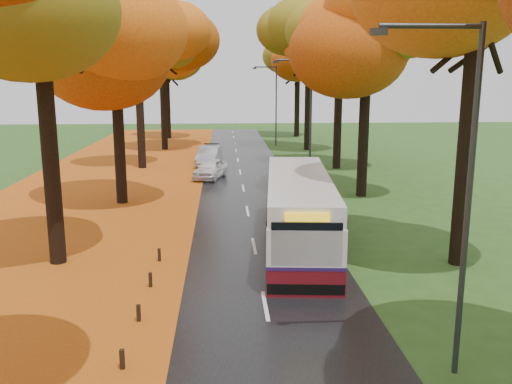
{
  "coord_description": "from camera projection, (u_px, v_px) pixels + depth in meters",
  "views": [
    {
      "loc": [
        -1.22,
        -3.39,
        6.86
      ],
      "look_at": [
        0.0,
        16.69,
        2.6
      ],
      "focal_mm": 38.0,
      "sensor_mm": 36.0,
      "label": 1
    }
  ],
  "objects": [
    {
      "name": "road",
      "position": [
        247.0,
        207.0,
        29.22
      ],
      "size": [
        6.5,
        90.0,
        0.04
      ],
      "primitive_type": "cube",
      "color": "black",
      "rests_on": "ground"
    },
    {
      "name": "centre_line",
      "position": [
        247.0,
        206.0,
        29.21
      ],
      "size": [
        0.12,
        90.0,
        0.01
      ],
      "primitive_type": "cube",
      "color": "silver",
      "rests_on": "road"
    },
    {
      "name": "leaf_verge",
      "position": [
        77.0,
        210.0,
        28.68
      ],
      "size": [
        12.0,
        90.0,
        0.02
      ],
      "primitive_type": "cube",
      "color": "#8F380D",
      "rests_on": "ground"
    },
    {
      "name": "leaf_drift",
      "position": [
        190.0,
        207.0,
        29.03
      ],
      "size": [
        0.9,
        90.0,
        0.01
      ],
      "primitive_type": "cube",
      "color": "#C56214",
      "rests_on": "road"
    },
    {
      "name": "trees_left",
      "position": [
        110.0,
        26.0,
        28.83
      ],
      "size": [
        9.2,
        74.0,
        13.88
      ],
      "color": "black",
      "rests_on": "ground"
    },
    {
      "name": "trees_right",
      "position": [
        376.0,
        25.0,
        29.51
      ],
      "size": [
        9.3,
        74.2,
        13.96
      ],
      "color": "black",
      "rests_on": "ground"
    },
    {
      "name": "streetlamp_near",
      "position": [
        459.0,
        177.0,
        11.88
      ],
      "size": [
        2.45,
        0.18,
        8.0
      ],
      "color": "#333538",
      "rests_on": "ground"
    },
    {
      "name": "streetlamp_mid",
      "position": [
        307.0,
        113.0,
        33.36
      ],
      "size": [
        2.45,
        0.18,
        8.0
      ],
      "color": "#333538",
      "rests_on": "ground"
    },
    {
      "name": "streetlamp_far",
      "position": [
        274.0,
        99.0,
        54.84
      ],
      "size": [
        2.45,
        0.18,
        8.0
      ],
      "color": "#333538",
      "rests_on": "ground"
    },
    {
      "name": "bus",
      "position": [
        299.0,
        210.0,
        22.15
      ],
      "size": [
        3.54,
        11.25,
        2.91
      ],
      "rotation": [
        0.0,
        0.0,
        -0.09
      ],
      "color": "#590D14",
      "rests_on": "road"
    },
    {
      "name": "car_white",
      "position": [
        210.0,
        168.0,
        37.36
      ],
      "size": [
        2.7,
        4.25,
        1.35
      ],
      "primitive_type": "imported",
      "rotation": [
        0.0,
        0.0,
        -0.3
      ],
      "color": "white",
      "rests_on": "road"
    },
    {
      "name": "car_silver",
      "position": [
        209.0,
        156.0,
        42.95
      ],
      "size": [
        2.14,
        4.65,
        1.48
      ],
      "primitive_type": "imported",
      "rotation": [
        0.0,
        0.0,
        -0.13
      ],
      "color": "#9FA1A6",
      "rests_on": "road"
    },
    {
      "name": "car_dark",
      "position": [
        210.0,
        152.0,
        46.18
      ],
      "size": [
        1.82,
        4.09,
        1.17
      ],
      "primitive_type": "imported",
      "rotation": [
        0.0,
        0.0,
        -0.05
      ],
      "color": "black",
      "rests_on": "road"
    }
  ]
}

